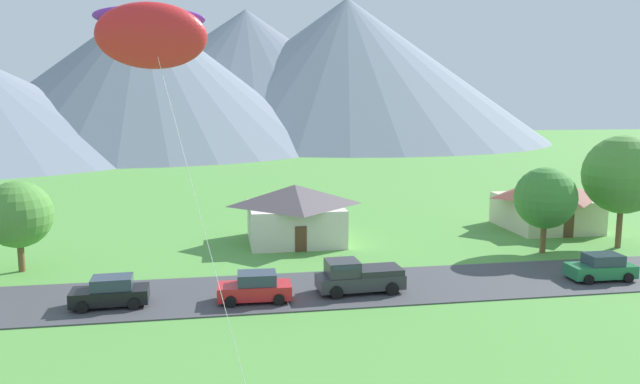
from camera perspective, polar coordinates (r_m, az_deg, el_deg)
name	(u,v)px	position (r m, az deg, el deg)	size (l,w,h in m)	color
road_strip	(292,291)	(37.41, -2.64, -9.26)	(160.00, 7.42, 0.08)	#424247
mountain_far_west_ridge	(143,77)	(149.84, -16.29, 10.34)	(88.16, 88.16, 33.15)	slate
mountain_far_east_ridge	(347,70)	(175.19, 2.54, 11.41)	(111.21, 111.21, 39.35)	gray
mountain_west_ridge	(247,75)	(179.34, -6.91, 10.87)	(109.85, 109.85, 36.70)	slate
house_leftmost	(295,212)	(49.60, -2.38, -1.90)	(8.02, 7.68, 4.70)	beige
house_left_center	(546,203)	(58.17, 20.47, -0.98)	(7.84, 8.09, 4.48)	beige
tree_left_of_center	(545,198)	(48.58, 20.42, -0.54)	(4.63, 4.63, 6.55)	brown
tree_center	(18,214)	(45.40, -26.51, -1.90)	(4.51, 4.51, 6.21)	brown
tree_right_of_center	(623,175)	(52.41, 26.60, 1.47)	(6.08, 6.08, 8.85)	brown
parked_car_black_west_end	(111,292)	(36.41, -19.08, -8.90)	(4.27, 2.22, 1.68)	black
parked_car_green_mid_west	(601,268)	(43.24, 24.90, -6.45)	(4.25, 2.17, 1.68)	#237042
parked_car_red_mid_east	(255,288)	(35.46, -6.12, -8.93)	(4.27, 2.21, 1.68)	red
pickup_truck_charcoal_west_side	(358,276)	(36.85, 3.57, -7.89)	(5.28, 2.50, 1.99)	#333338
kite_flyer_with_kite	(153,37)	(23.63, -15.45, 13.85)	(5.67, 6.86, 15.19)	black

